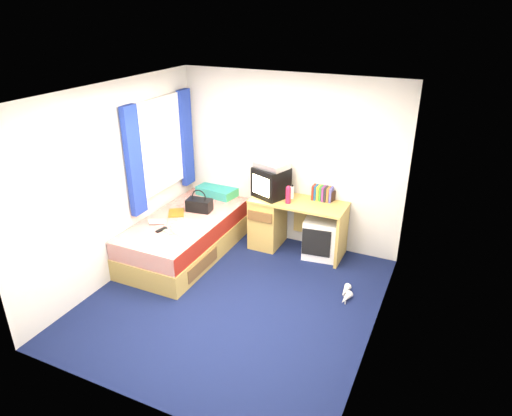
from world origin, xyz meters
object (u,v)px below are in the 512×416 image
at_px(vcr, 271,165).
at_px(white_heels, 345,295).
at_px(towel, 187,229).
at_px(remote_control, 161,230).
at_px(pillow, 218,191).
at_px(water_bottle, 157,222).
at_px(crt_tv, 271,182).
at_px(bed, 186,236).
at_px(storage_cube, 321,237).
at_px(magazine, 176,213).
at_px(aerosol_can, 292,192).
at_px(colour_swatch_fan, 167,231).
at_px(pink_water_bottle, 288,196).
at_px(picture_frame, 333,197).
at_px(handbag, 199,205).
at_px(desk, 279,220).

distance_m(vcr, white_heels, 1.96).
distance_m(towel, remote_control, 0.34).
height_order(pillow, water_bottle, pillow).
xyz_separation_m(crt_tv, remote_control, (-1.02, -1.17, -0.41)).
relative_size(bed, remote_control, 12.50).
xyz_separation_m(storage_cube, magazine, (-1.90, -0.65, 0.27)).
bearing_deg(aerosol_can, vcr, -172.22).
relative_size(pillow, vcr, 1.39).
bearing_deg(remote_control, vcr, 62.48).
distance_m(vcr, remote_control, 1.69).
height_order(towel, colour_swatch_fan, towel).
relative_size(storage_cube, remote_control, 3.49).
bearing_deg(aerosol_can, storage_cube, -5.82).
relative_size(water_bottle, white_heels, 0.54).
relative_size(pink_water_bottle, colour_swatch_fan, 1.00).
height_order(picture_frame, remote_control, picture_frame).
height_order(magazine, water_bottle, water_bottle).
relative_size(aerosol_can, colour_swatch_fan, 0.82).
height_order(storage_cube, crt_tv, crt_tv).
bearing_deg(colour_swatch_fan, towel, 19.59).
height_order(pillow, colour_swatch_fan, pillow).
bearing_deg(towel, bed, 126.55).
height_order(storage_cube, towel, towel).
relative_size(crt_tv, pink_water_bottle, 2.39).
bearing_deg(aerosol_can, picture_frame, 14.70).
relative_size(crt_tv, handbag, 1.45).
distance_m(aerosol_can, handbag, 1.30).
relative_size(storage_cube, magazine, 2.00).
bearing_deg(bed, handbag, 79.77).
bearing_deg(vcr, magazine, -132.29).
xyz_separation_m(pillow, vcr, (0.94, -0.18, 0.60)).
bearing_deg(handbag, picture_frame, 12.42).
distance_m(vcr, picture_frame, 0.93).
xyz_separation_m(bed, aerosol_can, (1.24, 0.78, 0.57)).
xyz_separation_m(water_bottle, remote_control, (0.16, -0.13, -0.03)).
xyz_separation_m(desk, towel, (-0.83, -1.09, 0.18)).
height_order(storage_cube, aerosol_can, aerosol_can).
height_order(picture_frame, white_heels, picture_frame).
xyz_separation_m(pillow, colour_swatch_fan, (0.01, -1.35, -0.06)).
bearing_deg(picture_frame, magazine, -141.37).
height_order(pink_water_bottle, aerosol_can, pink_water_bottle).
height_order(desk, aerosol_can, aerosol_can).
height_order(aerosol_can, water_bottle, aerosol_can).
distance_m(vcr, water_bottle, 1.70).
distance_m(crt_tv, aerosol_can, 0.32).
bearing_deg(storage_cube, desk, 172.42).
bearing_deg(white_heels, crt_tv, 147.75).
distance_m(water_bottle, colour_swatch_fan, 0.28).
distance_m(picture_frame, pink_water_bottle, 0.61).
distance_m(picture_frame, handbag, 1.84).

